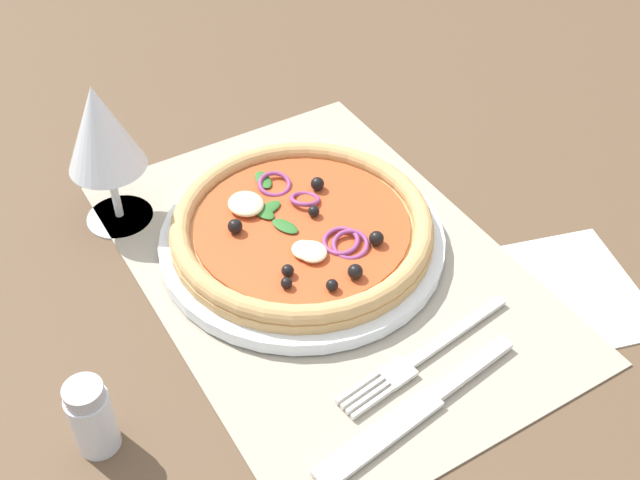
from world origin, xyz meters
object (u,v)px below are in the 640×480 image
Objects in this scene: plate at (302,240)px; pizza at (302,226)px; pepper_shaker at (92,417)px; napkin at (568,291)px; fork at (419,358)px; knife at (418,408)px; wine_glass at (101,132)px.

pizza is at bearing 101.38° from plate.
napkin is at bearing -99.27° from pepper_shaker.
fork is at bearing -103.95° from pepper_shaker.
pepper_shaker is at bearing -33.22° from knife.
pizza is 1.21× the size of knife.
plate reaches higher than napkin.
wine_glass is 26.41cm from pepper_shaker.
wine_glass is (12.89, 13.06, 9.12)cm from plate.
pepper_shaker reaches higher than fork.
napkin is 41.33cm from pepper_shaker.
wine_glass is at bearing -72.21° from fork.
pepper_shaker is (-10.39, 23.43, 2.21)cm from plate.
wine_glass reaches higher than pepper_shaker.
plate is 24.25cm from napkin.
fork is 1.21× the size of wine_glass.
knife is at bearing 44.73° from fork.
fork is 34.09cm from wine_glass.
fork is 0.90× the size of knife.
pepper_shaker is (10.06, 21.76, 2.60)cm from knife.
plate is at bearing -103.07° from knife.
pepper_shaker is at bearing -22.16° from fork.
knife reaches higher than napkin.
pizza reaches higher than plate.
plate is at bearing 45.37° from napkin.
pizza is at bearing -103.01° from knife.
fork is 15.97cm from napkin.
wine_glass is (33.34, 11.39, 9.51)cm from knife.
fork is 1.32× the size of napkin.
napkin is at bearing -134.59° from pizza.
plate is 1.77× the size of wine_glass.
fork is 4.92cm from knife.
pepper_shaker reaches higher than knife.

